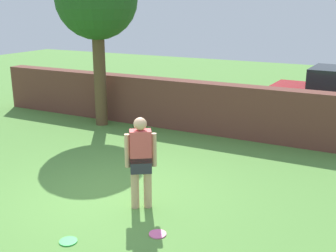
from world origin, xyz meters
TOP-DOWN VIEW (x-y plane):
  - ground_plane at (0.00, 0.00)m, footprint 40.00×40.00m
  - brick_wall at (-1.50, 4.62)m, footprint 11.19×0.50m
  - tree at (-3.06, 3.94)m, footprint 2.26×2.26m
  - person at (0.68, -0.08)m, footprint 0.47×0.38m
  - frisbee_pink at (1.36, -0.75)m, footprint 0.27×0.27m
  - frisbee_green at (0.27, -1.54)m, footprint 0.27×0.27m

SIDE VIEW (x-z plane):
  - ground_plane at x=0.00m, z-range 0.00..0.00m
  - frisbee_pink at x=1.36m, z-range 0.00..0.02m
  - frisbee_green at x=0.27m, z-range 0.00..0.02m
  - brick_wall at x=-1.50m, z-range 0.00..1.39m
  - person at x=0.68m, z-range 0.09..1.71m
  - tree at x=-3.06m, z-range 1.16..5.88m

